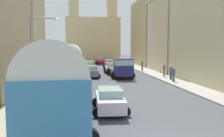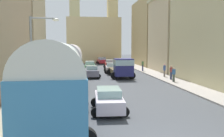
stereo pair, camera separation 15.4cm
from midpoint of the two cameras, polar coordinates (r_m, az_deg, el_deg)
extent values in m
plane|color=#494C51|center=(35.14, -2.28, -1.27)|extent=(154.00, 154.00, 0.00)
cube|color=#A59F87|center=(35.18, -14.12, -1.31)|extent=(2.50, 70.00, 0.14)
cube|color=#A9A19A|center=(36.56, 9.10, -0.96)|extent=(2.50, 70.00, 0.14)
cube|color=#CBB790|center=(34.18, -20.96, 8.36)|extent=(5.01, 9.98, 12.10)
cube|color=beige|center=(27.49, 22.95, 10.41)|extent=(4.00, 14.77, 13.35)
cube|color=beige|center=(39.43, 14.44, 7.54)|extent=(5.99, 9.66, 11.34)
cube|color=tan|center=(50.60, 8.59, 8.24)|extent=(4.74, 12.99, 13.30)
cube|color=#D3BC87|center=(59.92, -4.68, 6.61)|extent=(12.79, 6.91, 10.76)
cube|color=#CCC389|center=(58.21, -9.05, 8.94)|extent=(2.36, 2.36, 15.50)
cube|color=#D6BE7F|center=(58.73, -0.18, 8.97)|extent=(2.36, 2.36, 15.50)
cube|color=#3A83BC|center=(12.06, -12.70, -5.65)|extent=(2.65, 9.68, 2.56)
cylinder|color=silver|center=(11.89, -12.83, 0.41)|extent=(2.60, 9.48, 2.39)
cube|color=#99B7C6|center=(11.97, -12.76, -3.01)|extent=(2.68, 8.91, 0.82)
cylinder|color=black|center=(15.35, -16.28, -8.25)|extent=(1.00, 0.35, 1.00)
cylinder|color=black|center=(15.23, -7.52, -8.18)|extent=(1.00, 0.35, 1.00)
cube|color=beige|center=(24.65, -10.06, 0.01)|extent=(2.52, 9.62, 2.59)
cylinder|color=silver|center=(24.56, -10.11, 3.02)|extent=(2.47, 9.43, 2.33)
cube|color=#99B7C6|center=(24.60, -10.09, 1.33)|extent=(2.56, 8.85, 0.83)
cylinder|color=black|center=(27.81, -12.02, -2.10)|extent=(1.00, 0.35, 1.00)
cylinder|color=black|center=(27.71, -7.37, -2.06)|extent=(1.00, 0.35, 1.00)
cylinder|color=black|center=(21.96, -13.36, -4.10)|extent=(1.00, 0.35, 1.00)
cylinder|color=black|center=(21.83, -7.46, -4.06)|extent=(1.00, 0.35, 1.00)
cube|color=navy|center=(29.04, 2.54, 0.29)|extent=(2.19, 1.86, 2.08)
cube|color=#99B7C6|center=(28.99, 2.55, 1.43)|extent=(2.24, 1.94, 0.67)
cube|color=brown|center=(32.44, 1.42, -0.53)|extent=(2.21, 4.95, 0.55)
ellipsoid|color=beige|center=(33.88, 1.30, 0.64)|extent=(0.98, 0.99, 0.54)
ellipsoid|color=beige|center=(32.60, 1.98, 0.51)|extent=(0.99, 0.81, 0.60)
ellipsoid|color=beige|center=(31.20, 2.21, 0.23)|extent=(0.86, 0.72, 0.54)
ellipsoid|color=silver|center=(31.18, 1.18, 0.76)|extent=(0.97, 0.85, 0.46)
ellipsoid|color=beige|center=(32.42, 1.94, 0.97)|extent=(1.20, 1.10, 0.48)
ellipsoid|color=beige|center=(33.32, 1.77, 1.17)|extent=(0.92, 1.03, 0.52)
cylinder|color=black|center=(29.62, 4.51, -1.65)|extent=(0.90, 0.31, 0.90)
cylinder|color=black|center=(29.22, 0.34, -1.73)|extent=(0.90, 0.31, 0.90)
cylinder|color=black|center=(33.58, 2.98, -0.81)|extent=(0.90, 0.31, 0.90)
cylinder|color=black|center=(33.23, -0.71, -0.87)|extent=(0.90, 0.31, 0.90)
cube|color=silver|center=(36.30, -0.30, -0.06)|extent=(1.97, 4.30, 0.72)
cube|color=#9CB7C8|center=(36.25, -0.30, 0.92)|extent=(1.64, 2.28, 0.53)
cylinder|color=black|center=(35.11, 1.23, -0.78)|extent=(0.60, 0.21, 0.60)
cylinder|color=black|center=(35.00, -1.54, -0.80)|extent=(0.60, 0.21, 0.60)
cylinder|color=black|center=(37.69, 0.86, -0.36)|extent=(0.60, 0.21, 0.60)
cylinder|color=black|center=(37.58, -1.73, -0.38)|extent=(0.60, 0.21, 0.60)
cube|color=#AE2824|center=(43.02, -0.69, 0.88)|extent=(1.99, 3.95, 0.85)
cube|color=#97BDC5|center=(42.98, -0.69, 1.78)|extent=(1.67, 2.09, 0.51)
cylinder|color=black|center=(41.94, 0.61, 0.22)|extent=(0.60, 0.21, 0.60)
cylinder|color=black|center=(41.83, -1.79, 0.21)|extent=(0.60, 0.21, 0.60)
cylinder|color=black|center=(44.30, 0.35, 0.50)|extent=(0.60, 0.21, 0.60)
cylinder|color=black|center=(44.20, -1.92, 0.48)|extent=(0.60, 0.21, 0.60)
cube|color=#B52432|center=(54.27, -2.69, 1.75)|extent=(1.92, 4.12, 0.73)
cube|color=#93B5D2|center=(54.24, -2.69, 2.40)|extent=(1.60, 2.18, 0.52)
cylinder|color=black|center=(53.20, -1.59, 1.31)|extent=(0.60, 0.21, 0.60)
cylinder|color=black|center=(52.94, -3.37, 1.28)|extent=(0.60, 0.21, 0.60)
cylinder|color=black|center=(55.65, -2.03, 1.49)|extent=(0.60, 0.21, 0.60)
cylinder|color=black|center=(55.40, -3.73, 1.46)|extent=(0.60, 0.21, 0.60)
cube|color=silver|center=(15.02, -0.85, -7.80)|extent=(1.78, 4.02, 0.73)
cube|color=#9CC1BD|center=(14.89, -0.86, -5.57)|extent=(1.51, 2.11, 0.45)
cylinder|color=black|center=(16.24, -4.06, -8.02)|extent=(0.60, 0.21, 0.60)
cylinder|color=black|center=(16.36, 1.65, -7.91)|extent=(0.60, 0.21, 0.60)
cylinder|color=black|center=(13.88, -3.82, -10.35)|extent=(0.60, 0.21, 0.60)
cylinder|color=black|center=(14.01, 2.89, -10.19)|extent=(0.60, 0.21, 0.60)
cube|color=slate|center=(31.28, -5.10, -0.89)|extent=(1.71, 4.20, 0.78)
cube|color=#9ABDBF|center=(31.21, -5.11, 0.24)|extent=(1.44, 2.21, 0.47)
cylinder|color=black|center=(32.53, -6.65, -1.30)|extent=(0.60, 0.21, 0.60)
cylinder|color=black|center=(32.66, -3.96, -1.25)|extent=(0.60, 0.21, 0.60)
cylinder|color=black|center=(29.99, -6.34, -1.87)|extent=(0.60, 0.21, 0.60)
cylinder|color=black|center=(30.13, -3.41, -1.81)|extent=(0.60, 0.21, 0.60)
cube|color=#468B4D|center=(38.21, -5.47, 0.28)|extent=(1.80, 4.36, 0.83)
cube|color=#A5C2CB|center=(38.16, -5.48, 1.32)|extent=(1.49, 2.30, 0.57)
cylinder|color=black|center=(39.59, -6.54, -0.12)|extent=(0.60, 0.21, 0.60)
cylinder|color=black|center=(39.56, -4.32, -0.10)|extent=(0.60, 0.21, 0.60)
cylinder|color=black|center=(36.95, -6.70, -0.51)|extent=(0.60, 0.21, 0.60)
cylinder|color=black|center=(36.92, -4.31, -0.49)|extent=(0.60, 0.21, 0.60)
cylinder|color=#2E2F54|center=(38.22, 7.04, -0.66)|extent=(0.19, 0.19, 0.14)
cylinder|color=#2E2F54|center=(38.17, 7.05, 0.12)|extent=(0.26, 0.26, 0.91)
cylinder|color=#4E7741|center=(38.11, 7.06, 1.23)|extent=(0.40, 0.40, 0.58)
sphere|color=tan|center=(38.08, 7.07, 1.82)|extent=(0.21, 0.21, 0.21)
cylinder|color=#272F4F|center=(29.14, 13.58, -2.65)|extent=(0.20, 0.20, 0.14)
cylinder|color=#272F4F|center=(29.07, 13.60, -1.66)|extent=(0.33, 0.33, 0.88)
cylinder|color=brown|center=(28.99, 13.64, -0.26)|extent=(0.51, 0.51, 0.54)
sphere|color=tan|center=(28.96, 13.65, 0.49)|extent=(0.23, 0.23, 0.23)
cylinder|color=slate|center=(31.64, 12.08, -1.99)|extent=(0.19, 0.19, 0.14)
cylinder|color=slate|center=(31.58, 12.10, -1.15)|extent=(0.30, 0.30, 0.80)
cylinder|color=#3D5690|center=(31.51, 12.13, 0.14)|extent=(0.47, 0.47, 0.62)
sphere|color=#D69087|center=(31.47, 12.14, 0.92)|extent=(0.24, 0.24, 0.24)
cylinder|color=#404A42|center=(27.35, 14.19, -3.18)|extent=(0.21, 0.21, 0.14)
cylinder|color=#404A42|center=(27.28, 14.21, -2.18)|extent=(0.34, 0.34, 0.82)
cylinder|color=#315D8F|center=(27.20, 14.25, -0.74)|extent=(0.53, 0.53, 0.56)
sphere|color=#D3A986|center=(27.16, 14.27, 0.07)|extent=(0.22, 0.22, 0.22)
cylinder|color=gray|center=(16.62, -18.60, 1.38)|extent=(0.16, 0.16, 5.96)
cylinder|color=gray|center=(16.55, -16.10, 11.43)|extent=(1.61, 0.11, 0.11)
ellipsoid|color=silver|center=(16.45, -13.25, 11.18)|extent=(0.44, 0.28, 0.20)
camera|label=1|loc=(0.08, -90.17, -0.02)|focal=38.60mm
camera|label=2|loc=(0.08, 89.83, 0.02)|focal=38.60mm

